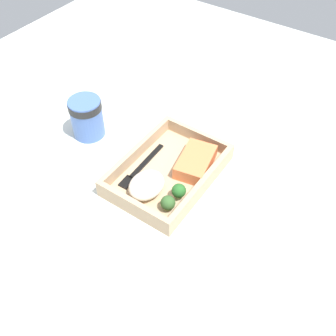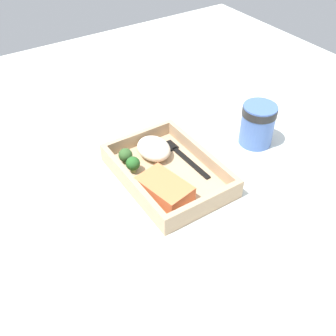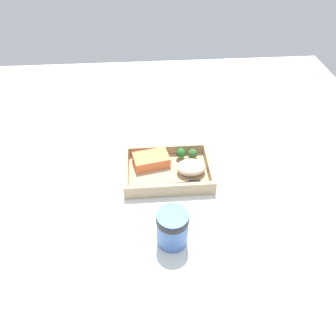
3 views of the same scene
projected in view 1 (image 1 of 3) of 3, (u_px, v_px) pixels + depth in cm
name	position (u px, v px, depth cm)	size (l,w,h in cm)	color
ground_plane	(168.00, 179.00, 88.92)	(160.00, 160.00, 2.00)	silver
takeout_tray	(168.00, 174.00, 87.75)	(26.34, 18.69, 1.20)	tan
tray_rim	(168.00, 168.00, 86.17)	(26.34, 18.69, 3.12)	tan
salmon_fillet	(195.00, 162.00, 87.35)	(10.75, 6.69, 3.18)	#F17945
mashed_potatoes	(147.00, 185.00, 82.31)	(8.64, 6.91, 3.82)	beige
broccoli_floret_1	(168.00, 203.00, 79.14)	(3.08, 3.08, 3.46)	#88AB67
broccoli_floret_2	(179.00, 191.00, 80.94)	(3.04, 3.04, 3.74)	#85A361
fork	(140.00, 168.00, 88.03)	(15.84, 2.30, 0.44)	black
paper_cup	(87.00, 116.00, 93.84)	(7.93, 7.93, 10.04)	#4869B2
receipt_slip	(281.00, 225.00, 79.08)	(8.25, 15.80, 0.24)	white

